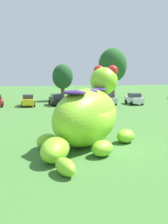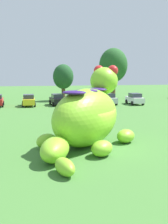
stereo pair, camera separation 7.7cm
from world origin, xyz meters
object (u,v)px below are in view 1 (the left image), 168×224
object	(u,v)px
car_yellow	(28,100)
car_orange	(83,99)
car_black	(57,100)
car_white	(134,99)
giant_inflatable_creature	(87,116)
car_silver	(108,99)
spectator_by_cars	(79,112)

from	to	relation	value
car_yellow	car_orange	xyz separation A→B (m)	(8.09, -0.33, 0.00)
car_black	car_white	distance (m)	11.95
giant_inflatable_creature	car_yellow	xyz separation A→B (m)	(-4.13, 23.62, -1.20)
car_silver	car_white	world-z (taller)	same
car_yellow	car_black	bearing A→B (deg)	3.74
car_yellow	car_white	world-z (taller)	same
car_orange	giant_inflatable_creature	bearing A→B (deg)	-99.66
car_orange	spectator_by_cars	distance (m)	12.89
car_black	car_white	xyz separation A→B (m)	(11.92, -0.91, 0.00)
car_yellow	car_black	world-z (taller)	same
car_black	car_yellow	bearing A→B (deg)	-176.26
giant_inflatable_creature	car_silver	size ratio (longest dim) A/B	2.52
car_white	spectator_by_cars	distance (m)	16.33
car_orange	spectator_by_cars	size ratio (longest dim) A/B	2.51
car_orange	car_white	world-z (taller)	same
car_silver	car_white	bearing A→B (deg)	-6.62
car_silver	car_orange	bearing A→B (deg)	-177.58
car_black	car_white	size ratio (longest dim) A/B	1.03
spectator_by_cars	car_orange	bearing A→B (deg)	77.92
giant_inflatable_creature	car_silver	xyz separation A→B (m)	(7.92, 23.46, -1.20)
car_yellow	spectator_by_cars	xyz separation A→B (m)	(5.40, -12.94, -0.01)
car_orange	car_silver	distance (m)	3.96
car_yellow	car_silver	distance (m)	12.05
car_yellow	car_white	distance (m)	16.15
car_white	car_orange	bearing A→B (deg)	177.82
giant_inflatable_creature	car_white	xyz separation A→B (m)	(12.01, 22.99, -1.20)
car_yellow	car_black	distance (m)	4.23
giant_inflatable_creature	car_black	xyz separation A→B (m)	(0.09, 23.90, -1.20)
car_yellow	car_white	xyz separation A→B (m)	(16.14, -0.63, 0.00)
car_black	spectator_by_cars	xyz separation A→B (m)	(1.18, -13.21, -0.01)
car_yellow	car_orange	world-z (taller)	same
car_yellow	car_silver	xyz separation A→B (m)	(12.05, -0.16, 0.00)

